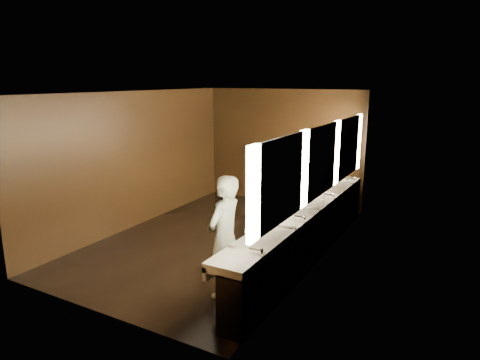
% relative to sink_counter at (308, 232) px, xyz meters
% --- Properties ---
extents(floor, '(6.00, 6.00, 0.00)m').
position_rel_sink_counter_xyz_m(floor, '(-1.79, 0.00, -0.50)').
color(floor, black).
rests_on(floor, ground).
extents(ceiling, '(4.00, 6.00, 0.02)m').
position_rel_sink_counter_xyz_m(ceiling, '(-1.79, 0.00, 2.30)').
color(ceiling, '#2D2D2B').
rests_on(ceiling, wall_back).
extents(wall_back, '(4.00, 0.02, 2.80)m').
position_rel_sink_counter_xyz_m(wall_back, '(-1.79, 3.00, 0.90)').
color(wall_back, black).
rests_on(wall_back, floor).
extents(wall_front, '(4.00, 0.02, 2.80)m').
position_rel_sink_counter_xyz_m(wall_front, '(-1.79, -3.00, 0.90)').
color(wall_front, black).
rests_on(wall_front, floor).
extents(wall_left, '(0.02, 6.00, 2.80)m').
position_rel_sink_counter_xyz_m(wall_left, '(-3.79, 0.00, 0.90)').
color(wall_left, black).
rests_on(wall_left, floor).
extents(wall_right, '(0.02, 6.00, 2.80)m').
position_rel_sink_counter_xyz_m(wall_right, '(0.21, 0.00, 0.90)').
color(wall_right, black).
rests_on(wall_right, floor).
extents(sink_counter, '(0.55, 5.40, 1.01)m').
position_rel_sink_counter_xyz_m(sink_counter, '(0.00, 0.00, 0.00)').
color(sink_counter, black).
rests_on(sink_counter, floor).
extents(mirror_band, '(0.06, 5.03, 1.15)m').
position_rel_sink_counter_xyz_m(mirror_band, '(0.19, -0.00, 1.25)').
color(mirror_band, '#FBE6BB').
rests_on(mirror_band, wall_right).
extents(person, '(0.46, 0.66, 1.76)m').
position_rel_sink_counter_xyz_m(person, '(-0.59, -1.76, 0.39)').
color(person, '#82ABC2').
rests_on(person, floor).
extents(trash_bin, '(0.45, 0.45, 0.56)m').
position_rel_sink_counter_xyz_m(trash_bin, '(-0.22, -0.99, -0.22)').
color(trash_bin, black).
rests_on(trash_bin, floor).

